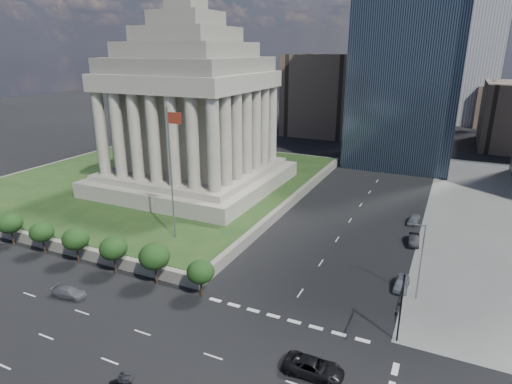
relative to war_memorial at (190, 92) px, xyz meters
The scene contains 16 objects.
ground 65.71m from the war_memorial, 56.82° to the left, with size 500.00×500.00×0.00m, color black.
plaza_terrace 23.35m from the war_memorial, 169.70° to the left, with size 66.00×70.00×1.80m, color slate.
plaza_lawn 22.52m from the war_memorial, 169.70° to the left, with size 64.00×68.00×0.10m, color #1C3817.
war_memorial is the anchor object (origin of this frame).
flagpole 28.16m from the war_memorial, 63.11° to the right, with size 2.52×0.24×20.00m.
tree_row 38.69m from the war_memorial, 92.53° to the right, with size 53.00×4.00×6.00m, color black, non-canonical shape.
midrise_glass 59.82m from the war_memorial, 52.55° to the left, with size 26.00×26.00×60.00m, color black.
building_filler_nw 82.43m from the war_memorial, 87.21° to the left, with size 24.00×30.00×28.00m, color brown.
traffic_signal_ne 60.00m from the war_memorial, 36.42° to the right, with size 0.30×5.74×8.00m.
street_lamp_north 54.92m from the war_memorial, 25.92° to the right, with size 2.13×0.22×10.00m.
pickup_truck 60.91m from the war_memorial, 45.77° to the right, with size 2.69×5.83×1.62m, color black.
suv_grey 46.80m from the war_memorial, 78.94° to the right, with size 1.79×4.40×1.28m, color slate.
parked_sedan_near 54.34m from the war_memorial, 25.14° to the right, with size 1.75×4.36×1.49m, color gray.
parked_sedan_mid 50.40m from the war_memorial, ahead, with size 4.57×1.59×1.50m, color black.
parked_sedan_far 49.21m from the war_memorial, ahead, with size 1.76×4.36×1.49m, color slate.
motorcycle_trail 59.69m from the war_memorial, 63.81° to the right, with size 2.67×0.73×1.99m, color black, non-canonical shape.
Camera 1 is at (15.17, -25.52, 29.57)m, focal length 30.00 mm.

